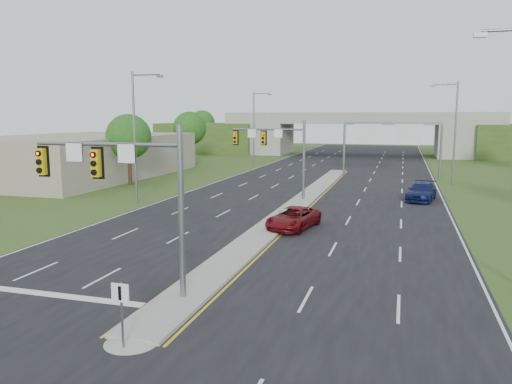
{
  "coord_description": "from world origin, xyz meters",
  "views": [
    {
      "loc": [
        8.2,
        -17.52,
        7.29
      ],
      "look_at": [
        0.18,
        9.72,
        3.0
      ],
      "focal_mm": 35.0,
      "sensor_mm": 36.0,
      "label": 1
    }
  ],
  "objects_px": {
    "signal_mast_near": "(128,182)",
    "car_far_a": "(293,218)",
    "overpass": "(359,137)",
    "keep_right_sign": "(121,304)",
    "sign_gantry": "(390,134)",
    "car_far_b": "(421,192)",
    "signal_mast_far": "(278,146)"
  },
  "relations": [
    {
      "from": "signal_mast_far",
      "to": "keep_right_sign",
      "type": "xyz_separation_m",
      "value": [
        2.26,
        -29.45,
        -3.21
      ]
    },
    {
      "from": "overpass",
      "to": "car_far_b",
      "type": "height_order",
      "value": "overpass"
    },
    {
      "from": "signal_mast_far",
      "to": "car_far_b",
      "type": "height_order",
      "value": "signal_mast_far"
    },
    {
      "from": "overpass",
      "to": "car_far_b",
      "type": "relative_size",
      "value": 15.17
    },
    {
      "from": "signal_mast_far",
      "to": "keep_right_sign",
      "type": "height_order",
      "value": "signal_mast_far"
    },
    {
      "from": "signal_mast_far",
      "to": "car_far_a",
      "type": "relative_size",
      "value": 1.4
    },
    {
      "from": "signal_mast_far",
      "to": "signal_mast_near",
      "type": "bearing_deg",
      "value": -90.0
    },
    {
      "from": "signal_mast_far",
      "to": "keep_right_sign",
      "type": "relative_size",
      "value": 3.18
    },
    {
      "from": "signal_mast_near",
      "to": "car_far_a",
      "type": "xyz_separation_m",
      "value": [
        3.76,
        14.02,
        -4.01
      ]
    },
    {
      "from": "overpass",
      "to": "signal_mast_near",
      "type": "bearing_deg",
      "value": -91.62
    },
    {
      "from": "signal_mast_far",
      "to": "sign_gantry",
      "type": "xyz_separation_m",
      "value": [
        8.95,
        19.99,
        0.51
      ]
    },
    {
      "from": "signal_mast_far",
      "to": "car_far_b",
      "type": "bearing_deg",
      "value": 14.79
    },
    {
      "from": "signal_mast_near",
      "to": "car_far_a",
      "type": "bearing_deg",
      "value": 74.97
    },
    {
      "from": "keep_right_sign",
      "to": "sign_gantry",
      "type": "bearing_deg",
      "value": 82.3
    },
    {
      "from": "sign_gantry",
      "to": "car_far_a",
      "type": "bearing_deg",
      "value": -99.5
    },
    {
      "from": "keep_right_sign",
      "to": "overpass",
      "type": "height_order",
      "value": "overpass"
    },
    {
      "from": "keep_right_sign",
      "to": "car_far_b",
      "type": "height_order",
      "value": "keep_right_sign"
    },
    {
      "from": "keep_right_sign",
      "to": "car_far_a",
      "type": "bearing_deg",
      "value": 85.36
    },
    {
      "from": "signal_mast_near",
      "to": "signal_mast_far",
      "type": "distance_m",
      "value": 25.0
    },
    {
      "from": "signal_mast_near",
      "to": "car_far_b",
      "type": "height_order",
      "value": "signal_mast_near"
    },
    {
      "from": "keep_right_sign",
      "to": "car_far_a",
      "type": "distance_m",
      "value": 18.55
    },
    {
      "from": "keep_right_sign",
      "to": "car_far_a",
      "type": "height_order",
      "value": "keep_right_sign"
    },
    {
      "from": "signal_mast_far",
      "to": "overpass",
      "type": "height_order",
      "value": "overpass"
    },
    {
      "from": "signal_mast_near",
      "to": "sign_gantry",
      "type": "xyz_separation_m",
      "value": [
        8.95,
        44.99,
        0.51
      ]
    },
    {
      "from": "sign_gantry",
      "to": "overpass",
      "type": "relative_size",
      "value": 0.14
    },
    {
      "from": "sign_gantry",
      "to": "car_far_b",
      "type": "height_order",
      "value": "sign_gantry"
    },
    {
      "from": "keep_right_sign",
      "to": "car_far_a",
      "type": "xyz_separation_m",
      "value": [
        1.5,
        18.47,
        -0.8
      ]
    },
    {
      "from": "keep_right_sign",
      "to": "overpass",
      "type": "relative_size",
      "value": 0.03
    },
    {
      "from": "sign_gantry",
      "to": "overpass",
      "type": "distance_m",
      "value": 35.75
    },
    {
      "from": "overpass",
      "to": "car_far_b",
      "type": "xyz_separation_m",
      "value": [
        9.93,
        -51.86,
        -2.77
      ]
    },
    {
      "from": "signal_mast_far",
      "to": "sign_gantry",
      "type": "distance_m",
      "value": 21.91
    },
    {
      "from": "overpass",
      "to": "keep_right_sign",
      "type": "bearing_deg",
      "value": -90.0
    }
  ]
}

